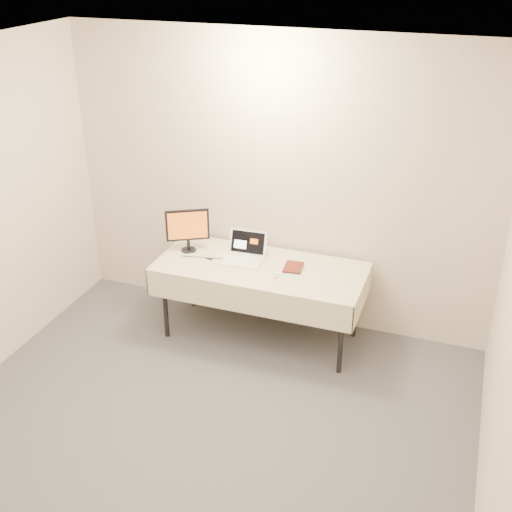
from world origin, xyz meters
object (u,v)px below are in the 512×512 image
(table, at_px, (260,272))
(book, at_px, (285,256))
(monitor, at_px, (188,227))
(laptop, at_px, (245,253))

(table, bearing_deg, book, 13.45)
(monitor, xyz_separation_m, book, (0.94, -0.02, -0.13))
(laptop, xyz_separation_m, monitor, (-0.55, -0.01, 0.18))
(table, relative_size, book, 8.60)
(table, distance_m, monitor, 0.79)
(laptop, xyz_separation_m, book, (0.38, -0.03, 0.05))
(laptop, distance_m, monitor, 0.58)
(table, distance_m, book, 0.27)
(table, bearing_deg, laptop, 156.04)
(monitor, height_order, book, monitor)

